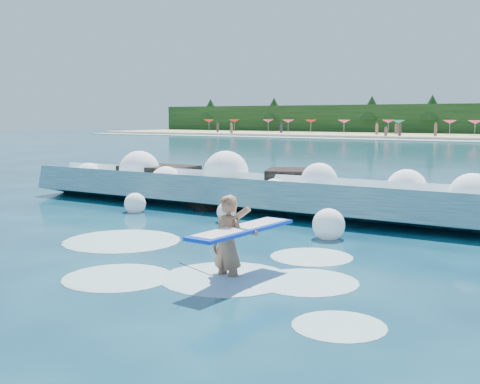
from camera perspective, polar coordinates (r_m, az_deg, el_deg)
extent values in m
plane|color=#071F3C|center=(13.90, -9.76, -5.36)|extent=(200.00, 200.00, 0.00)
cube|color=teal|center=(19.37, 0.46, -0.45)|extent=(17.02, 2.59, 1.42)
cube|color=white|center=(19.99, 1.69, 1.02)|extent=(17.02, 1.20, 0.66)
cube|color=black|center=(22.70, -7.67, 0.75)|extent=(2.60, 1.98, 1.39)
cube|color=black|center=(20.25, -2.66, -0.27)|extent=(2.43, 2.30, 1.07)
cube|color=black|center=(19.86, 5.72, -0.01)|extent=(2.62, 2.38, 1.50)
imported|color=#9D6749|center=(11.15, -1.18, -5.11)|extent=(0.74, 0.54, 1.88)
cube|color=blue|center=(10.98, 0.18, -3.58)|extent=(0.75, 2.60, 0.06)
cube|color=white|center=(10.97, 0.18, -3.50)|extent=(0.63, 2.38, 0.06)
cylinder|color=black|center=(10.14, -4.15, -7.36)|extent=(0.01, 0.91, 0.43)
sphere|color=white|center=(23.98, -14.16, 1.53)|extent=(0.98, 0.98, 0.98)
sphere|color=white|center=(22.57, -9.51, 1.95)|extent=(1.52, 1.52, 1.52)
sphere|color=white|center=(21.35, -7.02, 0.89)|extent=(1.15, 1.15, 1.15)
sphere|color=white|center=(20.46, -1.34, 1.78)|extent=(1.54, 1.54, 1.54)
sphere|color=white|center=(18.24, 3.27, -0.06)|extent=(0.85, 0.85, 0.85)
sphere|color=white|center=(18.05, 7.51, 1.02)|extent=(1.10, 1.10, 1.10)
sphere|color=white|center=(17.85, 15.51, 0.24)|extent=(1.16, 1.16, 1.16)
sphere|color=white|center=(16.70, 21.16, -0.44)|extent=(1.24, 1.24, 1.24)
sphere|color=white|center=(19.24, -9.92, -1.10)|extent=(0.68, 0.68, 0.68)
sphere|color=white|center=(17.18, -1.29, -1.89)|extent=(0.56, 0.56, 0.56)
sphere|color=white|center=(14.96, 8.40, -3.09)|extent=(0.81, 0.81, 0.81)
ellipsoid|color=silver|center=(11.30, -1.34, -8.18)|extent=(2.51, 2.51, 0.13)
ellipsoid|color=silver|center=(11.57, -11.52, -7.95)|extent=(2.09, 2.09, 0.10)
ellipsoid|color=silver|center=(11.12, 6.31, -8.48)|extent=(1.94, 1.94, 0.10)
ellipsoid|color=silver|center=(14.86, -11.13, -4.58)|extent=(2.86, 2.86, 0.14)
ellipsoid|color=silver|center=(13.05, 6.79, -6.13)|extent=(1.80, 1.80, 0.09)
ellipsoid|color=silver|center=(8.96, 9.38, -12.42)|extent=(1.39, 1.39, 0.07)
cone|color=red|center=(109.89, -2.96, 6.76)|extent=(2.00, 2.00, 0.50)
cone|color=red|center=(109.78, -0.55, 6.77)|extent=(2.00, 2.00, 0.50)
cone|color=#E04171|center=(106.84, 2.69, 6.75)|extent=(2.00, 2.00, 0.50)
cone|color=#E04171|center=(101.31, 4.59, 6.72)|extent=(2.00, 2.00, 0.50)
cone|color=red|center=(101.06, 6.74, 6.69)|extent=(2.00, 2.00, 0.50)
cone|color=#E04171|center=(96.11, 9.84, 6.61)|extent=(2.00, 2.00, 0.50)
cone|color=#E04171|center=(97.43, 13.90, 6.51)|extent=(2.00, 2.00, 0.50)
cone|color=#137B68|center=(93.17, 14.79, 6.47)|extent=(2.00, 2.00, 0.50)
cone|color=#E04171|center=(92.97, 19.28, 6.30)|extent=(2.00, 2.00, 0.50)
cone|color=#E04171|center=(89.43, 21.40, 6.19)|extent=(2.00, 2.00, 0.50)
cube|color=#3F332D|center=(84.41, 20.19, 5.51)|extent=(0.35, 0.22, 1.61)
cube|color=#8C664C|center=(103.66, 3.37, 6.15)|extent=(0.35, 0.22, 1.58)
cube|color=#8C664C|center=(89.05, 10.27, 5.85)|extent=(0.35, 0.22, 1.48)
cube|color=#262633|center=(99.22, 5.55, 6.04)|extent=(0.35, 0.22, 1.42)
cube|color=#262633|center=(97.66, 3.93, 6.04)|extent=(0.35, 0.22, 1.43)
cube|color=#8C664C|center=(90.83, 2.19, 5.76)|extent=(0.35, 0.22, 1.40)
cube|color=#262633|center=(94.37, 9.21, 5.97)|extent=(0.35, 0.22, 1.57)
cube|color=brown|center=(97.48, 8.20, 5.99)|extent=(0.35, 0.22, 1.47)
cube|color=#262633|center=(102.25, 5.20, 6.11)|extent=(0.35, 0.22, 1.54)
cube|color=#3F332D|center=(99.28, 0.57, 6.12)|extent=(0.35, 0.22, 1.58)
cube|color=brown|center=(98.70, -2.14, 6.05)|extent=(0.35, 0.22, 1.39)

